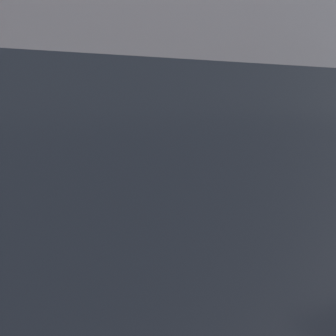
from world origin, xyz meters
TOP-DOWN VIEW (x-y plane):
  - sidewalk at (0.00, 2.20)m, footprint 24.00×2.80m
  - parking_meter at (-0.03, 1.03)m, footprint 0.20×0.15m

SIDE VIEW (x-z plane):
  - sidewalk at x=0.00m, z-range 0.00..0.14m
  - parking_meter at x=-0.03m, z-range 0.45..1.79m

